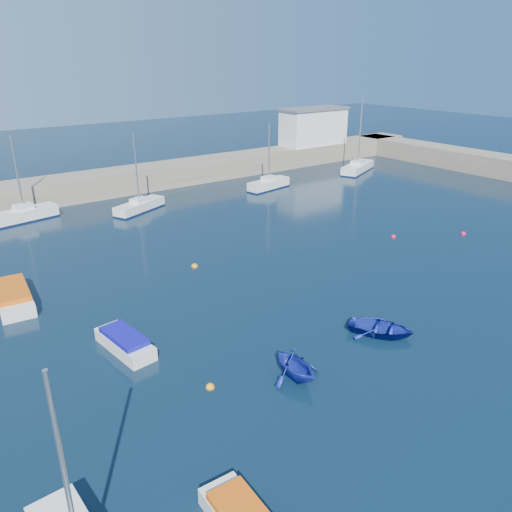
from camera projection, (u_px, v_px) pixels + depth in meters
ground at (489, 384)px, 24.47m from camera, size 220.00×220.00×0.00m
back_wall at (122, 181)px, 58.39m from camera, size 96.00×4.50×2.60m
right_arm at (450, 157)px, 72.04m from camera, size 4.50×32.00×2.60m
harbor_office at (313, 127)px, 73.41m from camera, size 10.00×4.00×5.00m
sailboat_5 at (25, 214)px, 48.30m from camera, size 6.35×2.81×8.24m
sailboat_6 at (140, 206)px, 51.36m from camera, size 6.18×4.03×7.92m
sailboat_7 at (269, 184)px, 59.83m from camera, size 6.06×2.69×7.85m
sailboat_8 at (358, 167)px, 68.70m from camera, size 7.77×5.01×9.82m
motorboat_1 at (125, 342)px, 27.13m from camera, size 1.96×4.31×1.02m
motorboat_2 at (13, 296)px, 32.23m from camera, size 2.43×5.73×1.15m
dinghy_center at (381, 328)px, 28.68m from camera, size 4.28×4.59×0.77m
dinghy_left at (295, 364)px, 24.66m from camera, size 2.60×3.00×1.56m
buoy_0 at (210, 387)px, 24.21m from camera, size 0.44×0.44×0.44m
buoy_1 at (393, 237)px, 44.21m from camera, size 0.45×0.45×0.45m
buoy_3 at (195, 267)px, 38.05m from camera, size 0.49×0.49×0.49m
buoy_4 at (463, 234)px, 44.92m from camera, size 0.48×0.48×0.48m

